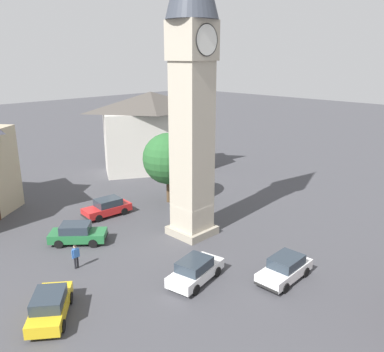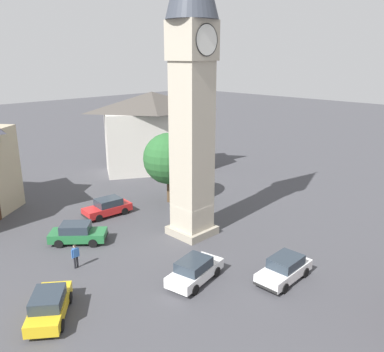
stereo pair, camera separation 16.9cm
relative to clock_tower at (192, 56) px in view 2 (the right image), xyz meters
The scene contains 10 objects.
ground_plane 13.41m from the clock_tower, 96.64° to the right, with size 200.00×200.00×0.00m, color #424247.
clock_tower is the anchor object (origin of this frame).
car_blue_kerb 15.46m from the clock_tower, 94.81° to the right, with size 4.17×1.89×1.53m.
car_silver_kerb 15.34m from the clock_tower, 145.66° to the left, with size 4.17×4.04×1.53m.
car_red_corner 14.44m from the clock_tower, 133.60° to the right, with size 4.37×2.42×1.53m.
car_white_side 15.11m from the clock_tower, 108.11° to the left, with size 4.27×2.11×1.53m.
car_black_far 18.13m from the clock_tower, behind, with size 3.87×4.29×1.53m.
pedestrian 15.50m from the clock_tower, 169.95° to the left, with size 0.56×0.22×1.69m.
tree 11.84m from the clock_tower, 61.81° to the left, with size 4.78×4.78×6.65m.
building_terrace_right 20.39m from the clock_tower, 59.61° to the left, with size 12.58×10.44×9.47m.
Camera 2 is at (-20.40, -20.40, 13.43)m, focal length 37.43 mm.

